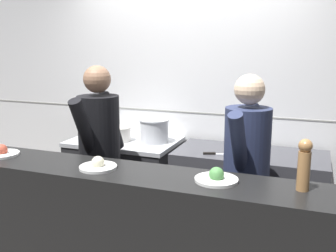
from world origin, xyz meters
name	(u,v)px	position (x,y,z in m)	size (l,w,h in m)	color
wall_back_tiled	(190,98)	(0.00, 1.34, 1.30)	(8.00, 0.06, 2.60)	white
oven_range	(125,181)	(-0.56, 0.94, 0.45)	(1.06, 0.71, 0.89)	#232326
prep_counter	(248,199)	(0.71, 0.93, 0.44)	(1.35, 0.65, 0.89)	#38383D
pass_counter	(134,246)	(0.16, -0.34, 0.51)	(3.35, 0.45, 1.04)	black
stock_pot	(95,128)	(-0.88, 0.91, 1.00)	(0.29, 0.29, 0.19)	#2D2D33
sauce_pot	(119,133)	(-0.59, 0.88, 0.97)	(0.25, 0.25, 0.14)	beige
braising_pot	(154,130)	(-0.24, 0.96, 1.01)	(0.30, 0.30, 0.23)	#B7BABF
mixing_bowl_steel	(252,146)	(0.72, 0.98, 0.94)	(0.25, 0.25, 0.11)	#B7BABF
chefs_knife	(220,154)	(0.47, 0.78, 0.89)	(0.36, 0.15, 0.02)	#B7BABF
plated_dish_main	(2,153)	(-0.92, -0.34, 1.06)	(0.25, 0.25, 0.09)	white
plated_dish_appetiser	(98,165)	(-0.09, -0.35, 1.06)	(0.25, 0.25, 0.09)	white
plated_dish_dessert	(216,178)	(0.70, -0.31, 1.06)	(0.26, 0.26, 0.09)	white
pepper_mill	(304,164)	(1.19, -0.29, 1.19)	(0.08, 0.08, 0.30)	#AD7A47
chef_head_cook	(100,155)	(-0.42, 0.22, 0.94)	(0.35, 0.73, 1.68)	black
chef_sous	(246,174)	(0.79, 0.26, 0.91)	(0.37, 0.72, 1.64)	black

